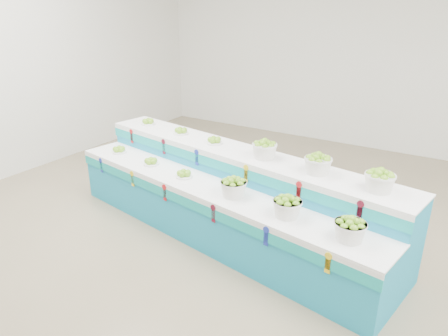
{
  "coord_description": "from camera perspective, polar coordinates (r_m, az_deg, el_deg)",
  "views": [
    {
      "loc": [
        1.52,
        -3.35,
        2.73
      ],
      "look_at": [
        -0.97,
        0.62,
        0.87
      ],
      "focal_mm": 33.46,
      "sensor_mm": 36.0,
      "label": 1
    }
  ],
  "objects": [
    {
      "name": "plate_lower_mid",
      "position": [
        5.63,
        -9.95,
        0.92
      ],
      "size": [
        0.25,
        0.25,
        0.1
      ],
      "primitive_type": "cylinder",
      "rotation": [
        0.0,
        0.0,
        -0.17
      ],
      "color": "white",
      "rests_on": "display_stand"
    },
    {
      "name": "plate_upper_left",
      "position": [
        6.41,
        -10.33,
        6.27
      ],
      "size": [
        0.25,
        0.25,
        0.1
      ],
      "primitive_type": "cylinder",
      "rotation": [
        0.0,
        0.0,
        -0.17
      ],
      "color": "white",
      "rests_on": "display_stand"
    },
    {
      "name": "ground",
      "position": [
        4.58,
        6.36,
        -15.11
      ],
      "size": [
        10.0,
        10.0,
        0.0
      ],
      "primitive_type": "plane",
      "color": "#766A51",
      "rests_on": "ground"
    },
    {
      "name": "back_wall",
      "position": [
        8.51,
        22.52,
        15.17
      ],
      "size": [
        10.0,
        0.0,
        10.0
      ],
      "primitive_type": "plane",
      "rotation": [
        1.57,
        0.0,
        0.0
      ],
      "color": "silver",
      "rests_on": "ground"
    },
    {
      "name": "basket_upper_mid",
      "position": [
        4.57,
        12.71,
        0.59
      ],
      "size": [
        0.34,
        0.34,
        0.22
      ],
      "primitive_type": null,
      "rotation": [
        0.0,
        0.0,
        -0.17
      ],
      "color": "silver",
      "rests_on": "display_stand"
    },
    {
      "name": "basket_lower_right",
      "position": [
        3.97,
        16.84,
        -7.97
      ],
      "size": [
        0.34,
        0.34,
        0.22
      ],
      "primitive_type": null,
      "rotation": [
        0.0,
        0.0,
        -0.17
      ],
      "color": "silver",
      "rests_on": "display_stand"
    },
    {
      "name": "basket_lower_left",
      "position": [
        4.63,
        1.32,
        -2.59
      ],
      "size": [
        0.34,
        0.34,
        0.22
      ],
      "primitive_type": null,
      "rotation": [
        0.0,
        0.0,
        -0.17
      ],
      "color": "silver",
      "rests_on": "display_stand"
    },
    {
      "name": "display_stand",
      "position": [
        5.19,
        0.0,
        -3.7
      ],
      "size": [
        4.61,
        1.89,
        1.02
      ],
      "primitive_type": null,
      "rotation": [
        0.0,
        0.0,
        -0.17
      ],
      "color": "#1A90BC",
      "rests_on": "ground"
    },
    {
      "name": "plate_upper_mid",
      "position": [
        5.87,
        -5.91,
        5.1
      ],
      "size": [
        0.25,
        0.25,
        0.1
      ],
      "primitive_type": "cylinder",
      "rotation": [
        0.0,
        0.0,
        -0.17
      ],
      "color": "white",
      "rests_on": "display_stand"
    },
    {
      "name": "basket_upper_right",
      "position": [
        4.31,
        20.5,
        -1.59
      ],
      "size": [
        0.34,
        0.34,
        0.22
      ],
      "primitive_type": null,
      "rotation": [
        0.0,
        0.0,
        -0.17
      ],
      "color": "silver",
      "rests_on": "display_stand"
    },
    {
      "name": "plate_lower_right",
      "position": [
        5.17,
        -5.49,
        -0.75
      ],
      "size": [
        0.25,
        0.25,
        0.1
      ],
      "primitive_type": "cylinder",
      "rotation": [
        0.0,
        0.0,
        -0.17
      ],
      "color": "white",
      "rests_on": "display_stand"
    },
    {
      "name": "basket_upper_left",
      "position": [
        4.92,
        5.55,
        2.58
      ],
      "size": [
        0.34,
        0.34,
        0.22
      ],
      "primitive_type": null,
      "rotation": [
        0.0,
        0.0,
        -0.17
      ],
      "color": "silver",
      "rests_on": "display_stand"
    },
    {
      "name": "basket_lower_mid",
      "position": [
        4.25,
        8.64,
        -5.19
      ],
      "size": [
        0.34,
        0.34,
        0.22
      ],
      "primitive_type": null,
      "rotation": [
        0.0,
        0.0,
        -0.17
      ],
      "color": "silver",
      "rests_on": "display_stand"
    },
    {
      "name": "plate_upper_right",
      "position": [
        5.43,
        -1.32,
        3.84
      ],
      "size": [
        0.25,
        0.25,
        0.1
      ],
      "primitive_type": "cylinder",
      "rotation": [
        0.0,
        0.0,
        -0.17
      ],
      "color": "white",
      "rests_on": "display_stand"
    },
    {
      "name": "plate_lower_left",
      "position": [
        6.18,
        -14.16,
        2.49
      ],
      "size": [
        0.25,
        0.25,
        0.1
      ],
      "primitive_type": "cylinder",
      "rotation": [
        0.0,
        0.0,
        -0.17
      ],
      "color": "white",
      "rests_on": "display_stand"
    }
  ]
}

